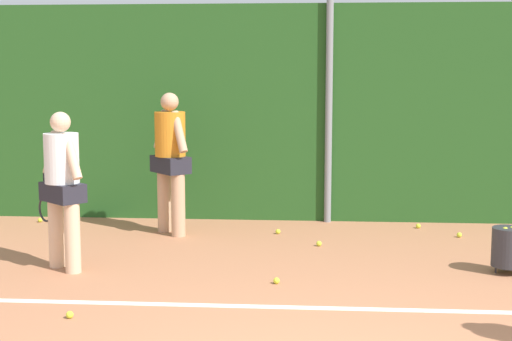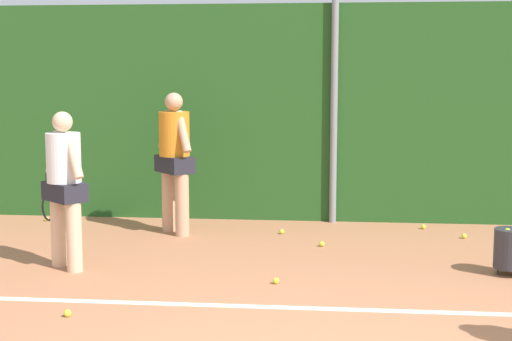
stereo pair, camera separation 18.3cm
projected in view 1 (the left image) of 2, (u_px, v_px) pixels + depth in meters
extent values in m
plane|color=#B2704C|center=(335.00, 312.00, 6.82)|extent=(29.61, 29.61, 0.00)
cube|color=#23511E|center=(329.00, 114.00, 10.83)|extent=(19.24, 0.25, 3.10)
cylinder|color=gray|center=(329.00, 108.00, 10.64)|extent=(0.10, 0.10, 3.28)
cube|color=white|center=(335.00, 308.00, 6.93)|extent=(14.06, 0.10, 0.01)
cylinder|color=beige|center=(73.00, 238.00, 8.11)|extent=(0.17, 0.17, 0.76)
cylinder|color=beige|center=(56.00, 233.00, 8.35)|extent=(0.17, 0.17, 0.76)
cube|color=#23232D|center=(63.00, 192.00, 8.16)|extent=(0.58, 0.56, 0.20)
cylinder|color=white|center=(62.00, 158.00, 8.11)|extent=(0.37, 0.37, 0.54)
sphere|color=beige|center=(60.00, 122.00, 8.06)|extent=(0.22, 0.22, 0.22)
cylinder|color=beige|center=(72.00, 156.00, 7.96)|extent=(0.26, 0.24, 0.52)
cylinder|color=beige|center=(51.00, 153.00, 8.26)|extent=(0.26, 0.24, 0.52)
cylinder|color=black|center=(45.00, 186.00, 8.33)|extent=(0.03, 0.03, 0.28)
torus|color=#26262B|center=(45.00, 210.00, 8.37)|extent=(0.23, 0.20, 0.28)
cylinder|color=tan|center=(164.00, 201.00, 10.18)|extent=(0.18, 0.18, 0.82)
cylinder|color=tan|center=(178.00, 205.00, 9.88)|extent=(0.18, 0.18, 0.82)
cube|color=#23232D|center=(171.00, 164.00, 9.96)|extent=(0.60, 0.63, 0.22)
cylinder|color=orange|center=(170.00, 134.00, 9.91)|extent=(0.40, 0.40, 0.59)
sphere|color=tan|center=(170.00, 102.00, 9.85)|extent=(0.24, 0.24, 0.24)
cylinder|color=tan|center=(161.00, 130.00, 10.08)|extent=(0.26, 0.28, 0.56)
cylinder|color=tan|center=(179.00, 132.00, 9.72)|extent=(0.26, 0.28, 0.56)
cylinder|color=#2D2D33|center=(509.00, 247.00, 8.09)|extent=(0.36, 0.36, 0.42)
cylinder|color=#2D2D33|center=(496.00, 269.00, 8.13)|extent=(0.02, 0.02, 0.08)
cylinder|color=#2D2D33|center=(505.00, 267.00, 8.25)|extent=(0.02, 0.02, 0.08)
sphere|color=#CCDB33|center=(505.00, 230.00, 8.05)|extent=(0.07, 0.07, 0.07)
sphere|color=#CCDB33|center=(418.00, 226.00, 10.41)|extent=(0.07, 0.07, 0.07)
sphere|color=#CCDB33|center=(276.00, 281.00, 7.72)|extent=(0.07, 0.07, 0.07)
sphere|color=#CCDB33|center=(278.00, 232.00, 10.06)|extent=(0.07, 0.07, 0.07)
sphere|color=#CCDB33|center=(70.00, 315.00, 6.65)|extent=(0.07, 0.07, 0.07)
sphere|color=#CCDB33|center=(40.00, 220.00, 10.82)|extent=(0.07, 0.07, 0.07)
sphere|color=#CCDB33|center=(319.00, 244.00, 9.36)|extent=(0.07, 0.07, 0.07)
sphere|color=#CCDB33|center=(459.00, 235.00, 9.85)|extent=(0.07, 0.07, 0.07)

